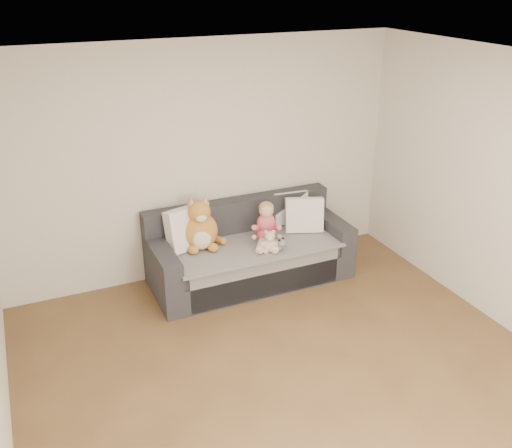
{
  "coord_description": "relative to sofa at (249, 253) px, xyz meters",
  "views": [
    {
      "loc": [
        -1.9,
        -3.14,
        3.24
      ],
      "look_at": [
        0.34,
        1.87,
        0.75
      ],
      "focal_mm": 40.0,
      "sensor_mm": 36.0,
      "label": 1
    }
  ],
  "objects": [
    {
      "name": "room_shell",
      "position": [
        -0.34,
        -1.64,
        0.99
      ],
      "size": [
        5.0,
        5.0,
        5.0
      ],
      "color": "brown",
      "rests_on": "ground"
    },
    {
      "name": "sofa",
      "position": [
        0.0,
        0.0,
        0.0
      ],
      "size": [
        2.2,
        0.94,
        0.85
      ],
      "color": "#29292E",
      "rests_on": "ground"
    },
    {
      "name": "cushion_left",
      "position": [
        -0.65,
        0.11,
        0.39
      ],
      "size": [
        0.54,
        0.35,
        0.47
      ],
      "rotation": [
        0.0,
        0.0,
        0.28
      ],
      "color": "silver",
      "rests_on": "sofa"
    },
    {
      "name": "cushion_right_back",
      "position": [
        0.64,
        0.26,
        0.35
      ],
      "size": [
        0.43,
        0.22,
        0.39
      ],
      "rotation": [
        0.0,
        0.0,
        -0.1
      ],
      "color": "silver",
      "rests_on": "sofa"
    },
    {
      "name": "cushion_right_front",
      "position": [
        0.68,
        -0.02,
        0.36
      ],
      "size": [
        0.47,
        0.33,
        0.4
      ],
      "rotation": [
        0.0,
        0.0,
        -0.36
      ],
      "color": "silver",
      "rests_on": "sofa"
    },
    {
      "name": "toddler",
      "position": [
        0.16,
        -0.11,
        0.36
      ],
      "size": [
        0.35,
        0.47,
        0.46
      ],
      "rotation": [
        0.0,
        0.0,
        -0.4
      ],
      "color": "#CE484D",
      "rests_on": "sofa"
    },
    {
      "name": "plush_cat",
      "position": [
        -0.54,
        0.06,
        0.38
      ],
      "size": [
        0.47,
        0.41,
        0.6
      ],
      "rotation": [
        0.0,
        0.0,
        -0.13
      ],
      "color": "#AD6826",
      "rests_on": "sofa"
    },
    {
      "name": "teddy_bear",
      "position": [
        0.09,
        -0.34,
        0.26
      ],
      "size": [
        0.19,
        0.16,
        0.25
      ],
      "rotation": [
        0.0,
        0.0,
        -0.36
      ],
      "color": "tan",
      "rests_on": "sofa"
    },
    {
      "name": "plush_cow",
      "position": [
        0.17,
        -0.35,
        0.23
      ],
      "size": [
        0.14,
        0.21,
        0.17
      ],
      "rotation": [
        0.0,
        0.0,
        0.33
      ],
      "color": "white",
      "rests_on": "sofa"
    },
    {
      "name": "sippy_cup",
      "position": [
        0.18,
        -0.19,
        0.22
      ],
      "size": [
        0.11,
        0.08,
        0.12
      ],
      "rotation": [
        0.0,
        0.0,
        0.24
      ],
      "color": "#5E3AA0",
      "rests_on": "sofa"
    }
  ]
}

